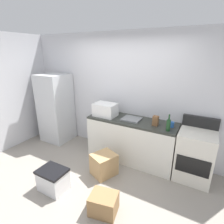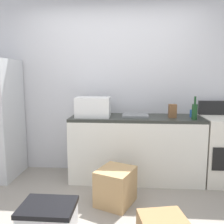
# 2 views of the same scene
# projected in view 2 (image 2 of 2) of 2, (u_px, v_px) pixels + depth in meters

# --- Properties ---
(wall_back) EXTENTS (5.00, 0.10, 2.60)m
(wall_back) POSITION_uv_depth(u_px,v_px,m) (116.00, 86.00, 3.64)
(wall_back) COLOR silver
(wall_back) RESTS_ON ground_plane
(kitchen_counter) EXTENTS (1.80, 0.60, 0.90)m
(kitchen_counter) POSITION_uv_depth(u_px,v_px,m) (135.00, 148.00, 3.39)
(kitchen_counter) COLOR silver
(kitchen_counter) RESTS_ON ground_plane
(stove_oven) EXTENTS (0.60, 0.61, 1.10)m
(stove_oven) POSITION_uv_depth(u_px,v_px,m) (224.00, 149.00, 3.31)
(stove_oven) COLOR silver
(stove_oven) RESTS_ON ground_plane
(microwave) EXTENTS (0.46, 0.34, 0.27)m
(microwave) POSITION_uv_depth(u_px,v_px,m) (93.00, 107.00, 3.30)
(microwave) COLOR white
(microwave) RESTS_ON kitchen_counter
(sink_basin) EXTENTS (0.36, 0.32, 0.03)m
(sink_basin) POSITION_uv_depth(u_px,v_px,m) (135.00, 115.00, 3.33)
(sink_basin) COLOR slate
(sink_basin) RESTS_ON kitchen_counter
(wine_bottle) EXTENTS (0.07, 0.07, 0.30)m
(wine_bottle) POSITION_uv_depth(u_px,v_px,m) (195.00, 111.00, 3.08)
(wine_bottle) COLOR #193F1E
(wine_bottle) RESTS_ON kitchen_counter
(coffee_mug) EXTENTS (0.08, 0.08, 0.10)m
(coffee_mug) POSITION_uv_depth(u_px,v_px,m) (193.00, 113.00, 3.27)
(coffee_mug) COLOR #2659A5
(coffee_mug) RESTS_ON kitchen_counter
(knife_block) EXTENTS (0.10, 0.10, 0.18)m
(knife_block) POSITION_uv_depth(u_px,v_px,m) (172.00, 111.00, 3.23)
(knife_block) COLOR brown
(knife_block) RESTS_ON kitchen_counter
(cardboard_box_large) EXTENTS (0.50, 0.53, 0.41)m
(cardboard_box_large) POSITION_uv_depth(u_px,v_px,m) (116.00, 186.00, 2.75)
(cardboard_box_large) COLOR tan
(cardboard_box_large) RESTS_ON ground_plane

